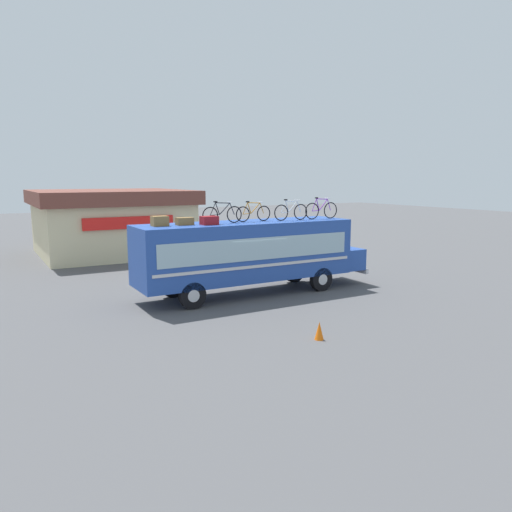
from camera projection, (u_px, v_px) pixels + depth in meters
The scene contains 11 objects.
ground_plane at pixel (246, 294), 21.06m from camera, with size 120.00×120.00×0.00m, color #4C4C4F.
bus at pixel (251, 251), 20.88m from camera, with size 10.64×2.47×3.12m.
luggage_bag_1 at pixel (160, 221), 18.78m from camera, with size 0.61×0.46×0.39m, color olive.
luggage_bag_2 at pixel (185, 221), 19.20m from camera, with size 0.67×0.36×0.30m, color olive.
luggage_bag_3 at pixel (209, 220), 19.33m from camera, with size 0.64×0.49×0.34m, color maroon.
rooftop_bicycle_1 at pixel (222, 214), 19.85m from camera, with size 1.78×0.44×0.92m.
rooftop_bicycle_2 at pixel (253, 213), 20.74m from camera, with size 1.67×0.44×0.88m.
rooftop_bicycle_3 at pixel (291, 211), 21.31m from camera, with size 1.72×0.44×0.93m.
rooftop_bicycle_4 at pixel (321, 210), 22.08m from camera, with size 1.78×0.44×0.98m.
roadside_building at pixel (111, 221), 32.22m from camera, with size 9.51×9.22×4.17m.
traffic_cone at pixel (319, 331), 15.09m from camera, with size 0.29×0.29×0.56m, color orange.
Camera 1 is at (-9.88, -18.01, 4.92)m, focal length 34.37 mm.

